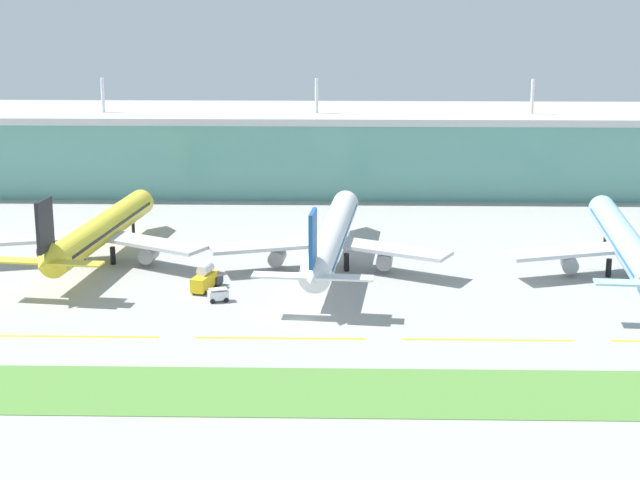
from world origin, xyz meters
name	(u,v)px	position (x,y,z in m)	size (l,w,h in m)	color
ground_plane	(301,321)	(0.00, 0.00, 0.00)	(600.00, 600.00, 0.00)	#9E9E99
terminal_building	(317,150)	(0.00, 108.16, 11.06)	(288.00, 34.00, 30.72)	#5B9E93
airliner_near	(99,231)	(-42.85, 36.34, 6.45)	(48.39, 62.28, 18.90)	yellow
airliner_middle	(331,237)	(4.83, 32.39, 6.46)	(48.59, 70.12, 18.90)	white
airliner_far	(626,243)	(62.61, 29.10, 6.45)	(48.64, 69.18, 18.90)	#9ED1EA
taxiway_stripe_mid_west	(74,337)	(-37.00, -8.66, 0.02)	(28.00, 0.70, 0.04)	yellow
taxiway_stripe_centre	(280,338)	(-3.00, -8.66, 0.02)	(28.00, 0.70, 0.04)	yellow
taxiway_stripe_mid_east	(488,340)	(31.00, -8.66, 0.02)	(28.00, 0.70, 0.04)	yellow
grass_verge	(292,392)	(0.00, -30.87, 0.05)	(300.00, 18.00, 0.10)	#518438
pushback_tug	(210,279)	(-18.20, 20.79, 1.10)	(4.99, 3.97, 1.85)	#333842
baggage_cart	(218,295)	(-15.42, 10.33, 1.26)	(3.99, 2.96, 2.48)	silver
fuel_truck	(204,279)	(-18.84, 17.16, 2.26)	(4.43, 7.63, 4.95)	gold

